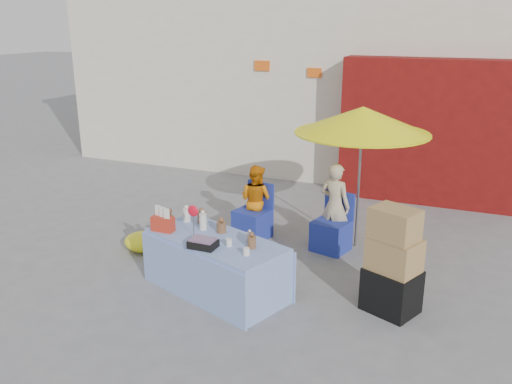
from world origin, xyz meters
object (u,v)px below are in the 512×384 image
at_px(chair_right, 332,233).
at_px(chair_left, 253,222).
at_px(vendor_beige, 335,206).
at_px(market_table, 216,264).
at_px(vendor_orange, 256,200).
at_px(umbrella, 363,121).
at_px(box_stack, 393,265).

bearing_deg(chair_right, chair_left, -165.64).
relative_size(chair_right, vendor_beige, 0.66).
bearing_deg(market_table, vendor_orange, 118.11).
bearing_deg(vendor_beige, umbrella, -139.08).
height_order(vendor_orange, vendor_beige, vendor_beige).
relative_size(chair_left, chair_right, 1.00).
relative_size(market_table, vendor_beige, 1.57).
xyz_separation_m(chair_left, chair_right, (1.25, 0.00, 0.00)).
relative_size(market_table, umbrella, 0.97).
bearing_deg(umbrella, chair_left, -169.57).
distance_m(chair_left, vendor_orange, 0.34).
bearing_deg(umbrella, box_stack, -65.45).
bearing_deg(chair_left, vendor_orange, 106.02).
bearing_deg(chair_left, umbrella, 24.79).
relative_size(vendor_orange, box_stack, 0.89).
xyz_separation_m(market_table, umbrella, (1.29, 2.07, 1.53)).
bearing_deg(chair_right, vendor_orange, -171.78).
distance_m(chair_left, umbrella, 2.27).
xyz_separation_m(market_table, box_stack, (2.09, 0.34, 0.22)).
relative_size(market_table, vendor_orange, 1.79).
xyz_separation_m(market_table, vendor_beige, (0.99, 1.92, 0.28)).
bearing_deg(vendor_orange, chair_right, -171.78).
bearing_deg(umbrella, chair_right, -136.12).
bearing_deg(vendor_orange, market_table, 111.94).
xyz_separation_m(umbrella, box_stack, (0.79, -1.73, -1.31)).
bearing_deg(chair_right, vendor_beige, 106.02).
distance_m(market_table, chair_right, 2.05).
bearing_deg(chair_right, umbrella, 58.23).
distance_m(vendor_beige, umbrella, 1.29).
bearing_deg(market_table, vendor_beige, 83.11).
bearing_deg(box_stack, vendor_beige, 124.59).
bearing_deg(vendor_orange, box_stack, 160.30).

